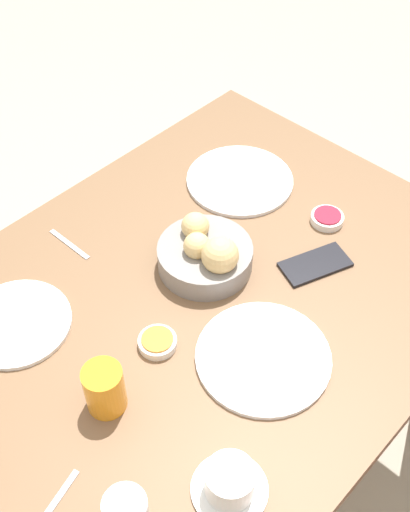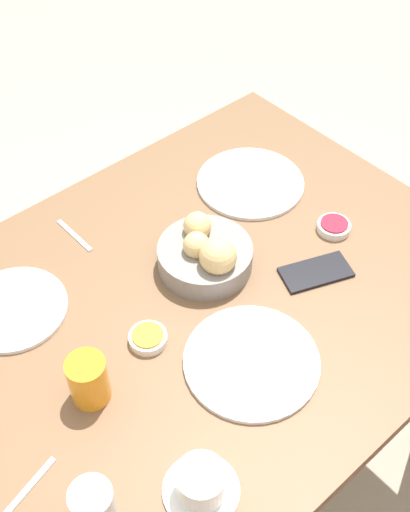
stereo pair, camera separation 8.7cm
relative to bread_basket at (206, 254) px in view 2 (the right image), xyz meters
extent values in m
plane|color=#A89E89|center=(0.07, 0.05, -0.81)|extent=(10.00, 10.00, 0.00)
cube|color=brown|center=(0.07, 0.05, -0.06)|extent=(1.24, 0.93, 0.03)
cube|color=brown|center=(-0.50, -0.37, -0.44)|extent=(0.06, 0.06, 0.73)
cylinder|color=gray|center=(0.00, 0.00, -0.01)|extent=(0.20, 0.20, 0.05)
sphere|color=#DBB775|center=(-0.02, -0.05, 0.03)|extent=(0.06, 0.06, 0.06)
sphere|color=#DBB775|center=(0.02, -0.01, 0.03)|extent=(0.06, 0.06, 0.06)
sphere|color=#DBB775|center=(0.01, 0.05, 0.04)|extent=(0.08, 0.08, 0.08)
cylinder|color=white|center=(-0.26, -0.13, -0.04)|extent=(0.26, 0.26, 0.01)
cylinder|color=white|center=(0.37, -0.17, -0.04)|extent=(0.22, 0.22, 0.01)
cylinder|color=white|center=(0.10, 0.24, -0.04)|extent=(0.26, 0.26, 0.01)
cylinder|color=orange|center=(0.36, 0.10, 0.01)|extent=(0.07, 0.07, 0.10)
cylinder|color=silver|center=(0.49, 0.30, 0.01)|extent=(0.07, 0.07, 0.11)
cylinder|color=white|center=(0.33, 0.37, -0.04)|extent=(0.13, 0.13, 0.01)
cylinder|color=white|center=(0.33, 0.37, 0.00)|extent=(0.08, 0.08, 0.06)
cylinder|color=white|center=(-0.29, 0.11, -0.03)|extent=(0.08, 0.08, 0.02)
cylinder|color=#A3192D|center=(-0.29, 0.11, -0.02)|extent=(0.06, 0.06, 0.00)
cylinder|color=white|center=(0.21, 0.07, -0.03)|extent=(0.08, 0.08, 0.02)
cylinder|color=#C67F28|center=(0.21, 0.07, -0.02)|extent=(0.06, 0.06, 0.00)
cube|color=#B7B7BC|center=(0.57, 0.18, -0.04)|extent=(0.17, 0.06, 0.00)
cube|color=#B7B7BC|center=(0.16, -0.27, -0.04)|extent=(0.01, 0.13, 0.00)
cube|color=black|center=(-0.16, 0.17, -0.04)|extent=(0.17, 0.12, 0.01)
camera|label=1|loc=(0.67, 0.63, 1.00)|focal=45.00mm
camera|label=2|loc=(0.61, 0.69, 1.00)|focal=45.00mm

